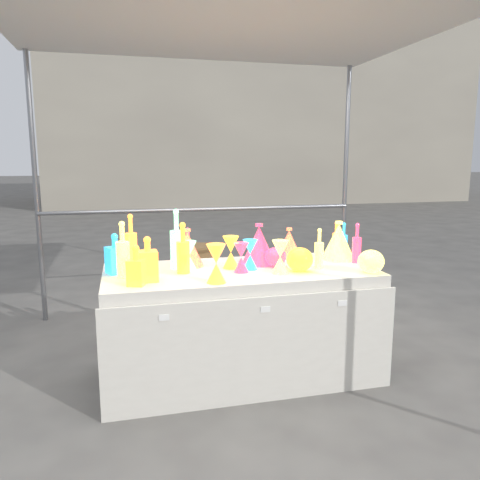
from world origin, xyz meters
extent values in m
plane|color=slate|center=(0.00, 0.00, 0.00)|extent=(80.00, 80.00, 0.00)
cylinder|color=gray|center=(-1.50, 1.50, 1.20)|extent=(0.04, 0.04, 2.40)
cylinder|color=gray|center=(1.50, 1.50, 1.20)|extent=(0.04, 0.04, 2.40)
cube|color=white|center=(0.00, 0.00, 2.43)|extent=(3.15, 3.15, 0.06)
cylinder|color=gray|center=(0.00, 1.47, 1.00)|extent=(3.00, 0.04, 0.04)
cube|color=silver|center=(0.00, 0.00, 0.38)|extent=(1.80, 0.80, 0.75)
cube|color=silver|center=(0.00, -0.42, 0.34)|extent=(1.84, 0.02, 0.68)
cube|color=white|center=(-0.55, -0.43, 0.60)|extent=(0.06, 0.00, 0.03)
cube|color=white|center=(0.05, -0.43, 0.60)|extent=(0.06, 0.00, 0.03)
cube|color=white|center=(0.55, -0.43, 0.60)|extent=(0.06, 0.00, 0.03)
cube|color=#ADA590|center=(4.00, 14.00, 3.00)|extent=(14.00, 6.00, 6.00)
cube|color=#997045|center=(0.12, 2.79, 0.20)|extent=(0.65, 0.55, 0.40)
cube|color=#997045|center=(0.71, 1.95, 0.03)|extent=(0.68, 0.53, 0.05)
camera|label=1|loc=(-0.74, -2.99, 1.49)|focal=35.00mm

